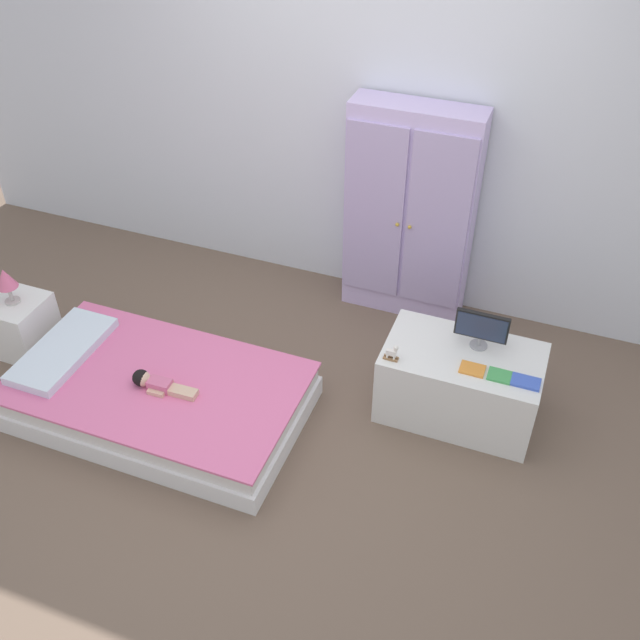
{
  "coord_description": "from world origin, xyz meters",
  "views": [
    {
      "loc": [
        1.23,
        -2.53,
        3.11
      ],
      "look_at": [
        0.11,
        0.41,
        0.55
      ],
      "focal_mm": 40.47,
      "sensor_mm": 36.0,
      "label": 1
    }
  ],
  "objects": [
    {
      "name": "ground_plane",
      "position": [
        0.0,
        0.0,
        -0.01
      ],
      "size": [
        10.0,
        10.0,
        0.02
      ],
      "primitive_type": "cube",
      "color": "brown"
    },
    {
      "name": "back_wall",
      "position": [
        0.0,
        1.57,
        1.35
      ],
      "size": [
        6.4,
        0.05,
        2.7
      ],
      "primitive_type": "cube",
      "color": "silver",
      "rests_on": "ground_plane"
    },
    {
      "name": "bed",
      "position": [
        -0.7,
        -0.09,
        0.12
      ],
      "size": [
        1.67,
        0.96,
        0.25
      ],
      "color": "white",
      "rests_on": "ground_plane"
    },
    {
      "name": "pillow",
      "position": [
        -1.34,
        -0.09,
        0.27
      ],
      "size": [
        0.32,
        0.69,
        0.06
      ],
      "primitive_type": "cube",
      "color": "silver",
      "rests_on": "bed"
    },
    {
      "name": "doll",
      "position": [
        -0.69,
        -0.14,
        0.28
      ],
      "size": [
        0.39,
        0.14,
        0.1
      ],
      "color": "#D6668E",
      "rests_on": "bed"
    },
    {
      "name": "nightstand",
      "position": [
        -1.81,
        0.09,
        0.19
      ],
      "size": [
        0.35,
        0.35,
        0.38
      ],
      "primitive_type": "cube",
      "color": "white",
      "rests_on": "ground_plane"
    },
    {
      "name": "table_lamp",
      "position": [
        -1.81,
        0.09,
        0.54
      ],
      "size": [
        0.13,
        0.13,
        0.24
      ],
      "color": "#B7B2AD",
      "rests_on": "nightstand"
    },
    {
      "name": "wardrobe",
      "position": [
        0.34,
        1.4,
        0.73
      ],
      "size": [
        0.81,
        0.28,
        1.45
      ],
      "color": "silver",
      "rests_on": "ground_plane"
    },
    {
      "name": "tv_stand",
      "position": [
        0.92,
        0.53,
        0.23
      ],
      "size": [
        0.88,
        0.52,
        0.45
      ],
      "primitive_type": "cube",
      "color": "silver",
      "rests_on": "ground_plane"
    },
    {
      "name": "tv_monitor",
      "position": [
        0.97,
        0.62,
        0.59
      ],
      "size": [
        0.29,
        0.1,
        0.23
      ],
      "color": "#99999E",
      "rests_on": "tv_stand"
    },
    {
      "name": "rocking_horse_toy",
      "position": [
        0.56,
        0.34,
        0.5
      ],
      "size": [
        0.08,
        0.04,
        0.1
      ],
      "color": "#8E6642",
      "rests_on": "tv_stand"
    },
    {
      "name": "book_orange",
      "position": [
        0.98,
        0.41,
        0.46
      ],
      "size": [
        0.13,
        0.1,
        0.01
      ],
      "primitive_type": "cube",
      "color": "orange",
      "rests_on": "tv_stand"
    },
    {
      "name": "book_green",
      "position": [
        1.13,
        0.41,
        0.46
      ],
      "size": [
        0.13,
        0.1,
        0.01
      ],
      "primitive_type": "cube",
      "color": "#429E51",
      "rests_on": "tv_stand"
    },
    {
      "name": "book_blue",
      "position": [
        1.27,
        0.41,
        0.46
      ],
      "size": [
        0.15,
        0.1,
        0.02
      ],
      "primitive_type": "cube",
      "color": "blue",
      "rests_on": "tv_stand"
    }
  ]
}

